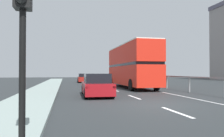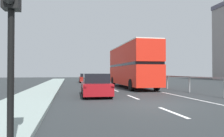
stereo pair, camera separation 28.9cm
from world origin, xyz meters
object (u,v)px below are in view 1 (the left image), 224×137
at_px(traffic_signal_pole, 23,7).
at_px(sedan_car_ahead, 84,78).
at_px(double_decker_bus_red, 131,65).
at_px(hatchback_car_near, 97,85).

bearing_deg(traffic_signal_pole, sedan_car_ahead, 83.07).
height_order(double_decker_bus_red, traffic_signal_pole, double_decker_bus_red).
bearing_deg(sedan_car_ahead, double_decker_bus_red, -72.31).
xyz_separation_m(hatchback_car_near, sedan_car_ahead, (0.79, 19.55, -0.04)).
distance_m(double_decker_bus_red, hatchback_car_near, 8.42).
relative_size(hatchback_car_near, traffic_signal_pole, 1.31).
xyz_separation_m(hatchback_car_near, traffic_signal_pole, (-2.79, -9.86, 2.05)).
distance_m(hatchback_car_near, sedan_car_ahead, 19.56).
height_order(hatchback_car_near, sedan_car_ahead, hatchback_car_near).
distance_m(double_decker_bus_red, sedan_car_ahead, 13.25).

